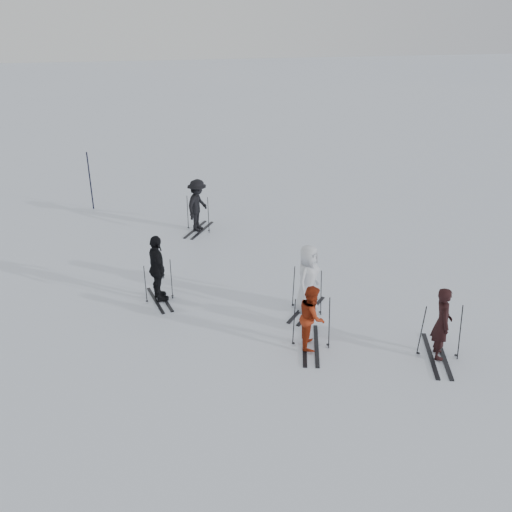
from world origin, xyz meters
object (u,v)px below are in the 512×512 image
Objects in this scene: skier_uphill_left at (158,269)px; piste_marker at (90,181)px; skier_red at (312,318)px; skier_uphill_far at (198,206)px; skier_near_dark at (442,324)px; skier_grey at (308,279)px.

piste_marker is (-2.25, 7.52, 0.18)m from skier_uphill_left.
skier_red is 7.69m from skier_uphill_far.
skier_uphill_far is at bearing -37.73° from piste_marker.
skier_near_dark is 0.78× the size of piste_marker.
skier_near_dark reaches higher than skier_red.
skier_red is 0.70× the size of piste_marker.
skier_uphill_left is at bearing 64.21° from skier_red.
skier_uphill_far is at bearing -31.11° from skier_uphill_left.
skier_red is 4.35m from skier_uphill_left.
skier_grey is (0.32, 1.59, 0.13)m from skier_red.
skier_uphill_far is (-4.56, 8.36, 0.04)m from skier_near_dark.
skier_uphill_far is 0.82× the size of piste_marker.
piste_marker is at bearing 52.14° from skier_near_dark.
skier_near_dark is 2.81m from skier_red.
skier_near_dark is at bearing -121.00° from skier_uphill_far.
skier_grey is 10.53m from piste_marker.
skier_uphill_left reaches higher than skier_red.
skier_grey is at bearing -128.87° from skier_uphill_far.
skier_near_dark is at bearing -53.66° from piste_marker.
skier_uphill_far reaches higher than skier_red.
skier_grey is 1.00× the size of skier_uphill_far.
skier_uphill_left is 7.85m from piste_marker.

